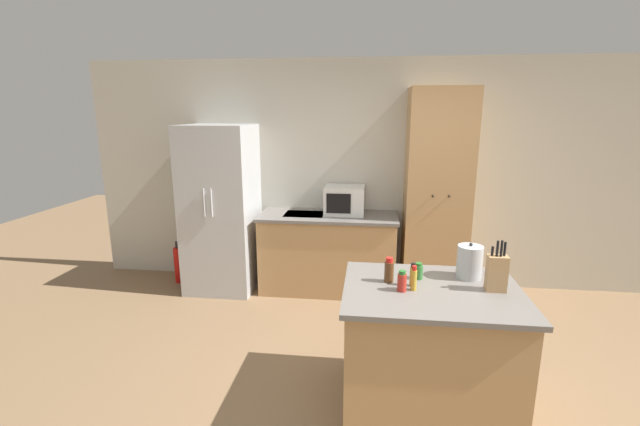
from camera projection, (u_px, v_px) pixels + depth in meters
ground_plane at (402, 408)px, 2.99m from camera, size 14.00×14.00×0.00m
wall_back at (394, 175)px, 4.94m from camera, size 7.20×0.06×2.60m
refrigerator at (221, 209)px, 4.86m from camera, size 0.75×0.76×1.88m
back_counter at (328, 252)px, 4.89m from camera, size 1.55×0.66×0.89m
pantry_cabinet at (437, 195)px, 4.63m from camera, size 0.67×0.56×2.27m
kitchen_island at (429, 348)px, 2.92m from camera, size 1.17×0.90×0.88m
microwave at (345, 200)px, 4.82m from camera, size 0.44×0.41×0.31m
knife_block at (497, 273)px, 2.76m from camera, size 0.13×0.08×0.35m
spice_bottle_tall_dark at (389, 271)px, 2.91m from camera, size 0.06×0.06×0.17m
spice_bottle_short_red at (418, 271)px, 2.97m from camera, size 0.06×0.06×0.12m
spice_bottle_amber_oil at (414, 279)px, 2.78m from camera, size 0.04×0.04×0.17m
spice_bottle_green_herb at (413, 275)px, 2.85m from camera, size 0.04×0.04×0.16m
spice_bottle_pale_salt at (402, 282)px, 2.77m from camera, size 0.06×0.06×0.14m
kettle at (470, 262)px, 2.98m from camera, size 0.17×0.17×0.26m
fire_extinguisher at (179, 264)px, 5.15m from camera, size 0.11×0.11×0.51m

